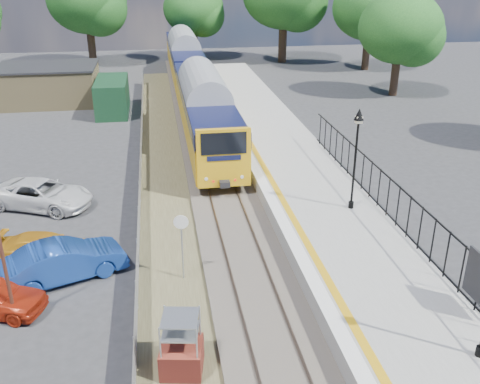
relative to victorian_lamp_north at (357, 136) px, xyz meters
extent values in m
plane|color=#2D2D30|center=(-5.30, -6.00, -4.30)|extent=(120.00, 120.00, 0.00)
cube|color=#473F38|center=(-5.30, 4.00, -4.20)|extent=(3.40, 80.00, 0.20)
cube|color=#4C472D|center=(-8.20, 2.00, -4.27)|extent=(2.60, 70.00, 0.06)
cube|color=brown|center=(-6.02, 4.00, -4.08)|extent=(0.07, 80.00, 0.14)
cube|color=brown|center=(-4.58, 4.00, -4.08)|extent=(0.07, 80.00, 0.14)
cube|color=gray|center=(-1.10, 2.00, -3.85)|extent=(5.00, 70.00, 0.90)
cube|color=silver|center=(-3.35, 2.00, -3.39)|extent=(0.50, 70.00, 0.01)
cube|color=gold|center=(-2.85, 2.00, -3.39)|extent=(0.30, 70.00, 0.01)
cylinder|color=black|center=(0.20, -10.00, -3.25)|extent=(0.24, 0.24, 0.30)
cylinder|color=black|center=(0.00, 0.00, -3.25)|extent=(0.24, 0.24, 0.30)
cylinder|color=black|center=(0.00, 0.00, -1.40)|extent=(0.10, 0.10, 3.70)
cube|color=black|center=(0.00, 0.00, 0.55)|extent=(0.08, 0.08, 0.30)
cube|color=beige|center=(0.00, 0.00, 0.72)|extent=(0.26, 0.26, 0.30)
cone|color=black|center=(0.00, 0.00, 0.95)|extent=(0.44, 0.44, 0.50)
cube|color=black|center=(1.25, -3.50, -1.65)|extent=(0.05, 26.00, 0.05)
cube|color=black|center=(1.20, -8.00, -2.20)|extent=(0.08, 1.40, 1.60)
cube|color=#958154|center=(-17.30, 26.00, -2.80)|extent=(8.00, 6.00, 3.00)
cube|color=black|center=(-17.30, 26.00, -1.25)|extent=(8.20, 6.20, 0.15)
cube|color=#13351C|center=(-11.80, 22.00, -3.00)|extent=(2.40, 6.00, 2.60)
cylinder|color=#332319|center=(-15.30, 44.00, -2.37)|extent=(0.88, 0.88, 3.85)
cylinder|color=#332319|center=(-3.30, 46.00, -2.72)|extent=(0.72, 0.72, 3.15)
ellipsoid|color=#194D19|center=(-3.30, 46.00, 1.55)|extent=(7.20, 7.20, 6.12)
cylinder|color=#332319|center=(6.70, 42.00, -2.20)|extent=(0.96, 0.96, 4.20)
cylinder|color=#332319|center=(14.70, 36.00, -2.55)|extent=(0.80, 0.80, 3.50)
ellipsoid|color=#194D19|center=(14.70, 36.00, 2.20)|extent=(8.00, 8.00, 6.80)
cylinder|color=#332319|center=(12.70, 24.00, -2.72)|extent=(0.72, 0.72, 3.15)
ellipsoid|color=#194D19|center=(12.70, 24.00, 1.55)|extent=(7.20, 7.20, 6.12)
cube|color=gold|center=(-5.30, 13.84, -2.61)|extent=(2.80, 20.00, 1.90)
cube|color=#0E1335|center=(-5.30, 13.84, -1.31)|extent=(2.82, 20.00, 0.90)
cube|color=black|center=(-5.30, 13.84, -1.31)|extent=(2.82, 18.00, 0.70)
cube|color=black|center=(-5.30, 13.84, -3.79)|extent=(2.00, 18.00, 0.45)
cube|color=gold|center=(-5.30, 34.44, -2.61)|extent=(2.80, 20.00, 1.90)
cube|color=#0E1335|center=(-5.30, 34.44, -1.31)|extent=(2.82, 20.00, 0.90)
cube|color=black|center=(-5.30, 34.44, -1.31)|extent=(2.82, 18.00, 0.70)
cube|color=black|center=(-5.30, 34.44, -3.79)|extent=(2.00, 18.00, 0.45)
cube|color=black|center=(-5.30, 3.63, -1.26)|extent=(2.24, 0.04, 1.10)
cube|color=maroon|center=(-8.14, -8.27, -3.83)|extent=(1.40, 1.40, 0.93)
cylinder|color=#999EA3|center=(-7.80, -3.31, -3.06)|extent=(0.06, 0.06, 2.47)
cylinder|color=silver|center=(-7.80, -3.36, -1.83)|extent=(0.55, 0.10, 0.55)
imported|color=navy|center=(-12.23, -2.52, -3.55)|extent=(4.84, 3.15, 1.51)
imported|color=#C28116|center=(-13.14, -1.09, -3.72)|extent=(4.21, 2.32, 1.16)
imported|color=silver|center=(-14.23, 4.29, -3.61)|extent=(5.44, 4.05, 1.37)
camera|label=1|loc=(-8.42, -20.82, 6.94)|focal=40.00mm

